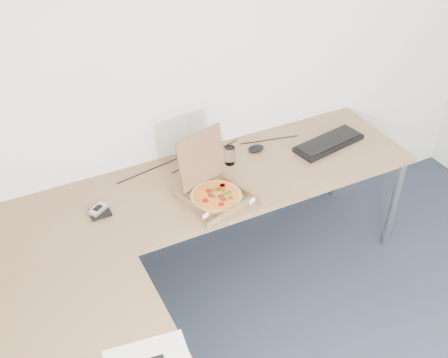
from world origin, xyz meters
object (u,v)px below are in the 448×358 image
drinking_glass (230,155)px  pizza_box (215,193)px  keyboard (329,143)px  wallet (100,213)px  desk (185,251)px

drinking_glass → pizza_box: bearing=-131.0°
keyboard → wallet: 1.47m
pizza_box → drinking_glass: bearing=32.3°
desk → keyboard: (1.17, 0.44, 0.04)m
drinking_glass → keyboard: size_ratio=0.24×
desk → pizza_box: size_ratio=6.81×
desk → wallet: bearing=124.5°
keyboard → wallet: size_ratio=4.34×
pizza_box → keyboard: pizza_box is taller
drinking_glass → keyboard: (0.64, -0.10, -0.04)m
keyboard → wallet: keyboard is taller
pizza_box → keyboard: (0.87, 0.16, -0.02)m
desk → pizza_box: 0.42m
desk → drinking_glass: drinking_glass is taller
drinking_glass → keyboard: drinking_glass is taller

